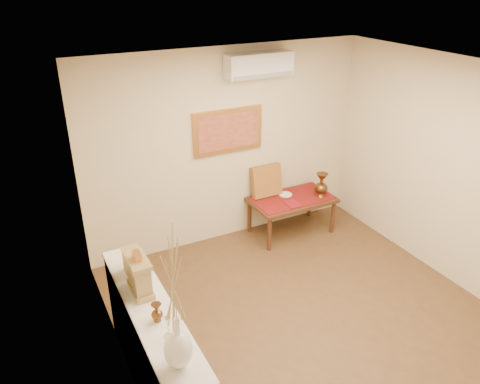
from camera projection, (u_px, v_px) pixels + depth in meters
floor at (318, 327)px, 5.14m from camera, size 4.50×4.50×0.00m
ceiling at (341, 81)px, 3.97m from camera, size 4.50×4.50×0.00m
wall_back at (227, 148)px, 6.36m from camera, size 4.00×0.02×2.70m
wall_left at (125, 276)px, 3.73m from camera, size 0.02×4.50×2.70m
wall_right at (469, 181)px, 5.38m from camera, size 0.02×4.50×2.70m
white_vase at (175, 305)px, 3.13m from camera, size 0.21×0.21×1.10m
candlestick at (168, 327)px, 3.60m from camera, size 0.09×0.09×0.18m
brass_urn_small at (157, 310)px, 3.75m from camera, size 0.10×0.10×0.22m
table_cloth at (292, 198)px, 6.76m from camera, size 1.14×0.59×0.01m
brass_urn_tall at (321, 182)px, 6.72m from camera, size 0.19×0.19×0.43m
plate at (285, 194)px, 6.85m from camera, size 0.19×0.19×0.01m
menu at (292, 204)px, 6.58m from camera, size 0.20×0.26×0.01m
cushion at (266, 181)px, 6.74m from camera, size 0.46×0.19×0.47m
display_ledge at (154, 349)px, 4.18m from camera, size 0.37×2.02×0.98m
mantel_clock at (139, 275)px, 4.07m from camera, size 0.17×0.36×0.41m
wooden_chest at (133, 262)px, 4.34m from camera, size 0.16×0.21×0.24m
low_table at (292, 202)px, 6.79m from camera, size 1.20×0.70×0.55m
painting at (228, 131)px, 6.22m from camera, size 1.00×0.06×0.60m
ac_unit at (259, 65)px, 5.94m from camera, size 0.90×0.25×0.30m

